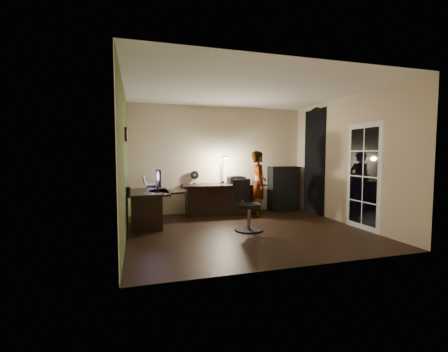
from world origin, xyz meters
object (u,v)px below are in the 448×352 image
object	(u,v)px
desk_left	(149,209)
monitor	(157,185)
desk_right	(223,199)
office_chair	(249,205)
cabinet	(284,188)
person	(259,184)

from	to	relation	value
desk_left	monitor	distance (m)	0.65
desk_left	desk_right	distance (m)	1.97
desk_left	office_chair	bearing A→B (deg)	-26.45
cabinet	desk_left	bearing A→B (deg)	-163.02
desk_left	person	distance (m)	2.65
desk_left	desk_right	bearing A→B (deg)	21.94
desk_left	cabinet	distance (m)	3.66
monitor	desk_right	bearing A→B (deg)	30.50
cabinet	person	xyz separation A→B (m)	(-0.95, -0.53, 0.20)
office_chair	person	size ratio (longest dim) A/B	0.63
cabinet	person	world-z (taller)	person
desk_right	person	xyz separation A→B (m)	(0.77, -0.38, 0.41)
person	monitor	bearing A→B (deg)	122.93
cabinet	office_chair	xyz separation A→B (m)	(-1.68, -1.81, -0.09)
cabinet	monitor	xyz separation A→B (m)	(-3.38, -1.25, 0.31)
cabinet	person	size ratio (longest dim) A/B	0.74
desk_right	person	distance (m)	0.95
cabinet	monitor	bearing A→B (deg)	-156.93
office_chair	person	distance (m)	1.50
person	desk_right	bearing A→B (deg)	80.23
monitor	office_chair	size ratio (longest dim) A/B	0.52
cabinet	desk_right	bearing A→B (deg)	-172.22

